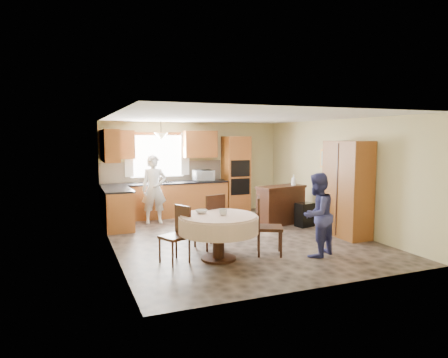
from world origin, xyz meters
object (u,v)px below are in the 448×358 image
chair_right (265,223)px  person_dining (317,215)px  oven_tower (236,174)px  chair_left (178,231)px  person_sink (154,189)px  cupboard (347,189)px  chair_back (212,219)px  dining_table (219,225)px  sideboard (281,206)px

chair_right → person_dining: bearing=-92.4°
oven_tower → chair_left: 4.71m
person_sink → chair_right: bearing=-63.9°
cupboard → chair_right: cupboard is taller
chair_left → cupboard: bearing=72.3°
chair_back → person_dining: 1.93m
cupboard → dining_table: bearing=-170.5°
oven_tower → cupboard: 3.60m
chair_left → person_sink: size_ratio=0.57×
oven_tower → person_sink: size_ratio=1.27×
oven_tower → dining_table: oven_tower is taller
sideboard → person_sink: bearing=143.4°
cupboard → dining_table: cupboard is taller
cupboard → person_dining: 1.73m
cupboard → chair_left: bearing=-174.3°
sideboard → cupboard: (0.69, -1.57, 0.57)m
person_sink → cupboard: bearing=-33.6°
dining_table → chair_right: bearing=-1.0°
chair_back → oven_tower: bearing=-138.0°
chair_back → chair_right: size_ratio=1.00×
chair_right → chair_back: bearing=72.0°
oven_tower → chair_back: bearing=-120.3°
chair_left → person_sink: bearing=151.8°
sideboard → chair_right: size_ratio=1.17×
chair_left → chair_back: (0.80, 0.55, 0.05)m
sideboard → person_sink: person_sink is taller
cupboard → chair_back: size_ratio=1.94×
oven_tower → person_dining: bearing=-94.6°
chair_left → chair_back: 0.98m
oven_tower → chair_left: oven_tower is taller
chair_left → person_sink: (0.27, 3.20, 0.31)m
cupboard → person_sink: cupboard is taller
person_sink → person_dining: person_sink is taller
person_dining → person_sink: bearing=-86.3°
oven_tower → sideboard: (0.38, -1.87, -0.62)m
sideboard → cupboard: 1.81m
person_sink → person_dining: (2.09, -3.78, -0.09)m
chair_back → person_dining: person_dining is taller
sideboard → dining_table: sideboard is taller
dining_table → person_sink: person_sink is taller
sideboard → person_dining: (-0.73, -2.53, 0.30)m
dining_table → oven_tower: bearing=62.8°
dining_table → chair_right: size_ratio=1.31×
oven_tower → sideboard: bearing=-78.5°
oven_tower → person_sink: oven_tower is taller
chair_left → sideboard: bearing=98.8°
cupboard → oven_tower: bearing=107.3°
chair_right → person_sink: size_ratio=0.63×
cupboard → person_dining: bearing=-146.0°
person_sink → oven_tower: bearing=19.3°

